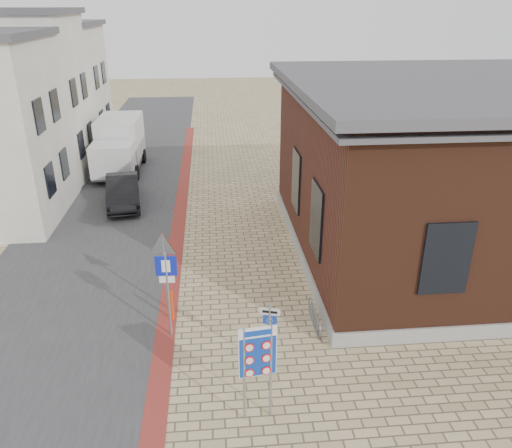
{
  "coord_description": "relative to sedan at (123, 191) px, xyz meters",
  "views": [
    {
      "loc": [
        -0.39,
        -10.73,
        9.27
      ],
      "look_at": [
        1.08,
        5.19,
        2.2
      ],
      "focal_mm": 35.0,
      "sensor_mm": 36.0,
      "label": 1
    }
  ],
  "objects": [
    {
      "name": "curb_strip",
      "position": [
        2.84,
        -3.17,
        -0.71
      ],
      "size": [
        0.6,
        40.0,
        0.02
      ],
      "primitive_type": "cube",
      "color": "maroon",
      "rests_on": "ground"
    },
    {
      "name": "brick_building",
      "position": [
        13.83,
        -6.17,
        2.76
      ],
      "size": [
        13.0,
        13.0,
        6.8
      ],
      "color": "gray",
      "rests_on": "ground"
    },
    {
      "name": "border_sign",
      "position": [
        5.34,
        -14.67,
        1.16
      ],
      "size": [
        0.9,
        0.16,
        2.63
      ],
      "rotation": [
        0.0,
        0.0,
        0.13
      ],
      "color": "gray",
      "rests_on": "ground"
    },
    {
      "name": "essen_sign",
      "position": [
        5.84,
        -12.87,
        0.6
      ],
      "size": [
        0.54,
        0.19,
        2.05
      ],
      "rotation": [
        0.0,
        0.0,
        -0.28
      ],
      "color": "gray",
      "rests_on": "ground"
    },
    {
      "name": "bollard",
      "position": [
        3.04,
        -10.37,
        -0.19
      ],
      "size": [
        0.11,
        0.11,
        1.07
      ],
      "primitive_type": "cylinder",
      "rotation": [
        0.0,
        0.0,
        0.15
      ],
      "color": "#F23B0C",
      "rests_on": "ground"
    },
    {
      "name": "ground",
      "position": [
        4.84,
        -13.17,
        -0.73
      ],
      "size": [
        120.0,
        120.0,
        0.0
      ],
      "primitive_type": "plane",
      "color": "tan",
      "rests_on": "ground"
    },
    {
      "name": "townhouse_far",
      "position": [
        -6.15,
        10.83,
        3.44
      ],
      "size": [
        7.4,
        6.4,
        8.3
      ],
      "color": "beige",
      "rests_on": "ground"
    },
    {
      "name": "road_strip",
      "position": [
        -0.66,
        1.83,
        -0.72
      ],
      "size": [
        7.0,
        60.0,
        0.02
      ],
      "primitive_type": "cube",
      "color": "#38383A",
      "rests_on": "ground"
    },
    {
      "name": "bike_rack",
      "position": [
        7.49,
        -10.97,
        -0.46
      ],
      "size": [
        0.08,
        1.8,
        0.6
      ],
      "color": "slate",
      "rests_on": "ground"
    },
    {
      "name": "parking_sign",
      "position": [
        3.04,
        -11.17,
        1.21
      ],
      "size": [
        0.62,
        0.08,
        2.81
      ],
      "rotation": [
        0.0,
        0.0,
        -0.06
      ],
      "color": "gray",
      "rests_on": "ground"
    },
    {
      "name": "box_truck",
      "position": [
        -1.0,
        5.76,
        0.87
      ],
      "size": [
        2.56,
        5.91,
        3.08
      ],
      "rotation": [
        0.0,
        0.0,
        -0.0
      ],
      "color": "slate",
      "rests_on": "ground"
    },
    {
      "name": "sedan",
      "position": [
        0.0,
        0.0,
        0.0
      ],
      "size": [
        2.18,
        4.59,
        1.45
      ],
      "primitive_type": "imported",
      "rotation": [
        0.0,
        0.0,
        0.15
      ],
      "color": "black",
      "rests_on": "ground"
    },
    {
      "name": "yield_sign",
      "position": [
        2.84,
        -9.67,
        1.37
      ],
      "size": [
        0.95,
        0.29,
        2.73
      ],
      "rotation": [
        0.0,
        0.0,
        -0.24
      ],
      "color": "gray",
      "rests_on": "ground"
    },
    {
      "name": "townhouse_mid",
      "position": [
        -6.15,
        4.83,
        3.84
      ],
      "size": [
        7.4,
        6.4,
        9.1
      ],
      "color": "beige",
      "rests_on": "ground"
    }
  ]
}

